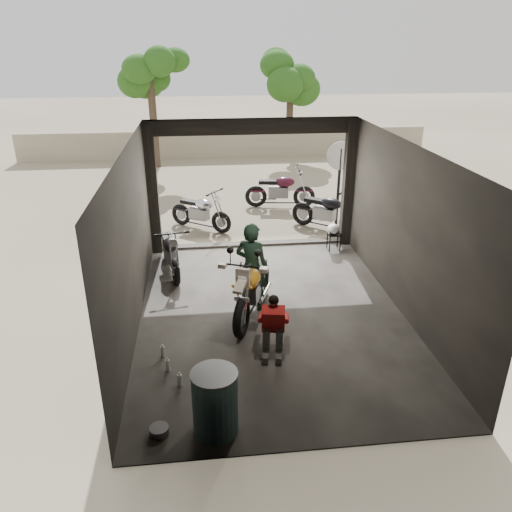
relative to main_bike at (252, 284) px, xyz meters
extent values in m
plane|color=#7A6D56|center=(0.37, -0.01, -0.67)|extent=(80.00, 80.00, 0.00)
cube|color=#2D2B28|center=(0.37, -0.01, -0.66)|extent=(5.00, 7.00, 0.02)
plane|color=black|center=(0.37, -0.01, 2.53)|extent=(7.00, 7.00, 0.00)
cube|color=black|center=(0.37, -3.51, 0.93)|extent=(5.00, 0.02, 3.20)
cube|color=black|center=(-2.13, -0.01, 0.93)|extent=(0.02, 7.00, 3.20)
cube|color=black|center=(2.87, -0.01, 0.93)|extent=(0.02, 7.00, 3.20)
cube|color=black|center=(-2.01, 3.37, 0.93)|extent=(0.24, 0.24, 3.20)
cube|color=black|center=(2.75, 3.37, 0.93)|extent=(0.24, 0.24, 3.20)
cube|color=black|center=(0.37, 3.41, 2.35)|extent=(5.00, 0.16, 0.36)
cube|color=#2D2B28|center=(0.37, 3.49, -0.63)|extent=(5.00, 0.25, 0.08)
cube|color=gray|center=(0.37, 13.99, -0.07)|extent=(18.00, 0.30, 1.20)
cylinder|color=#382B1E|center=(-2.63, 12.49, 1.12)|extent=(0.30, 0.30, 3.58)
ellipsoid|color=#1E4C14|center=(-2.63, 12.49, 3.36)|extent=(2.20, 2.20, 3.14)
cylinder|color=#382B1E|center=(3.17, 13.99, 0.93)|extent=(0.30, 0.30, 3.20)
ellipsoid|color=#1E4C14|center=(3.17, 13.99, 2.93)|extent=(2.20, 2.20, 2.80)
imported|color=black|center=(0.02, 0.28, 0.22)|extent=(0.77, 0.68, 1.78)
cube|color=black|center=(2.37, 2.99, -0.24)|extent=(0.32, 0.32, 0.04)
cylinder|color=black|center=(2.24, 2.86, -0.46)|extent=(0.03, 0.03, 0.43)
cylinder|color=black|center=(2.50, 2.86, -0.46)|extent=(0.03, 0.03, 0.43)
cylinder|color=black|center=(2.24, 3.12, -0.46)|extent=(0.03, 0.03, 0.43)
cylinder|color=black|center=(2.50, 3.12, -0.46)|extent=(0.03, 0.03, 0.43)
ellipsoid|color=white|center=(2.32, 2.95, -0.09)|extent=(0.29, 0.30, 0.26)
cylinder|color=#3F666A|center=(-0.82, -3.01, -0.20)|extent=(0.78, 0.78, 0.94)
cylinder|color=black|center=(2.94, 4.86, 0.41)|extent=(0.08, 0.08, 2.16)
cylinder|color=silver|center=(2.94, 4.84, 1.29)|extent=(0.78, 0.03, 0.78)
camera|label=1|loc=(-0.89, -8.28, 4.22)|focal=35.00mm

